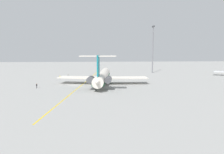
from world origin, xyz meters
TOP-DOWN VIEW (x-y plane):
  - ground at (0.00, 0.00)m, footprint 360.73×360.73m
  - main_jetliner at (-1.37, 11.57)m, footprint 42.75×37.82m
  - ground_crew_near_nose at (-20.52, -9.08)m, footprint 0.27×0.42m
  - ground_crew_near_tail at (-25.17, -5.69)m, footprint 0.27×0.38m
  - ground_crew_portside at (5.99, -13.10)m, footprint 0.29×0.47m
  - safety_cone_nose at (-22.99, 34.08)m, footprint 0.40×0.40m
  - safety_cone_wingtip at (-23.45, 26.23)m, footprint 0.40×0.40m
  - safety_cone_tail at (-22.46, 29.53)m, footprint 0.40×0.40m
  - taxiway_centreline at (-2.57, 3.35)m, footprint 96.52×12.84m
  - light_mast at (-45.22, 44.50)m, footprint 4.00×0.70m

SIDE VIEW (x-z plane):
  - ground at x=0.00m, z-range 0.00..0.00m
  - taxiway_centreline at x=-2.57m, z-range 0.00..0.01m
  - safety_cone_nose at x=-22.99m, z-range 0.00..0.55m
  - safety_cone_wingtip at x=-23.45m, z-range 0.00..0.55m
  - safety_cone_tail at x=-22.46m, z-range 0.00..0.55m
  - ground_crew_near_tail at x=-25.17m, z-range 0.23..1.91m
  - ground_crew_near_nose at x=-20.52m, z-range 0.23..1.94m
  - ground_crew_portside at x=5.99m, z-range 0.24..2.07m
  - main_jetliner at x=-1.37m, z-range -2.83..9.62m
  - light_mast at x=-45.22m, z-range 1.23..30.45m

